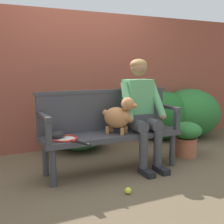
# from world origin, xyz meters

# --- Properties ---
(ground_plane) EXTENTS (40.00, 40.00, 0.00)m
(ground_plane) POSITION_xyz_m (0.00, 0.00, 0.00)
(ground_plane) COLOR brown
(brick_garden_fence) EXTENTS (8.00, 0.30, 2.06)m
(brick_garden_fence) POSITION_xyz_m (0.00, 1.34, 1.03)
(brick_garden_fence) COLOR brown
(brick_garden_fence) RESTS_ON ground
(hedge_bush_far_right) EXTENTS (0.90, 0.79, 0.82)m
(hedge_bush_far_right) POSITION_xyz_m (-0.06, 0.98, 0.41)
(hedge_bush_far_right) COLOR #337538
(hedge_bush_far_right) RESTS_ON ground
(hedge_bush_mid_right) EXTENTS (0.89, 0.80, 0.82)m
(hedge_bush_mid_right) POSITION_xyz_m (1.47, 0.98, 0.41)
(hedge_bush_mid_right) COLOR #1E5B23
(hedge_bush_mid_right) RESTS_ON ground
(hedge_bush_mid_left) EXTENTS (1.06, 1.02, 0.85)m
(hedge_bush_mid_left) POSITION_xyz_m (1.98, 0.95, 0.43)
(hedge_bush_mid_left) COLOR #286B2D
(hedge_bush_mid_left) RESTS_ON ground
(garden_bench) EXTENTS (1.68, 0.46, 0.46)m
(garden_bench) POSITION_xyz_m (0.00, 0.00, 0.40)
(garden_bench) COLOR #38383D
(garden_bench) RESTS_ON ground
(bench_backrest) EXTENTS (1.72, 0.06, 0.50)m
(bench_backrest) POSITION_xyz_m (0.00, 0.20, 0.72)
(bench_backrest) COLOR #38383D
(bench_backrest) RESTS_ON garden_bench
(bench_armrest_left_end) EXTENTS (0.06, 0.46, 0.28)m
(bench_armrest_left_end) POSITION_xyz_m (-0.80, -0.08, 0.66)
(bench_armrest_left_end) COLOR #38383D
(bench_armrest_left_end) RESTS_ON garden_bench
(bench_armrest_right_end) EXTENTS (0.06, 0.46, 0.28)m
(bench_armrest_right_end) POSITION_xyz_m (0.80, -0.08, 0.66)
(bench_armrest_right_end) COLOR #38383D
(bench_armrest_right_end) RESTS_ON garden_bench
(person_seated) EXTENTS (0.56, 0.63, 1.33)m
(person_seated) POSITION_xyz_m (0.39, -0.01, 0.74)
(person_seated) COLOR black
(person_seated) RESTS_ON ground
(dog_on_bench) EXTENTS (0.37, 0.39, 0.43)m
(dog_on_bench) POSITION_xyz_m (0.07, -0.07, 0.68)
(dog_on_bench) COLOR #AD7042
(dog_on_bench) RESTS_ON garden_bench
(tennis_racket) EXTENTS (0.37, 0.58, 0.03)m
(tennis_racket) POSITION_xyz_m (-0.59, -0.08, 0.47)
(tennis_racket) COLOR red
(tennis_racket) RESTS_ON garden_bench
(baseball_glove) EXTENTS (0.27, 0.26, 0.09)m
(baseball_glove) POSITION_xyz_m (-0.66, 0.02, 0.51)
(baseball_glove) COLOR black
(baseball_glove) RESTS_ON garden_bench
(tennis_ball) EXTENTS (0.07, 0.07, 0.07)m
(tennis_ball) POSITION_xyz_m (-0.14, -0.66, 0.03)
(tennis_ball) COLOR #CCDB33
(tennis_ball) RESTS_ON ground
(potted_plant) EXTENTS (0.43, 0.43, 0.48)m
(potted_plant) POSITION_xyz_m (1.18, 0.07, 0.28)
(potted_plant) COLOR #A85B3D
(potted_plant) RESTS_ON ground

